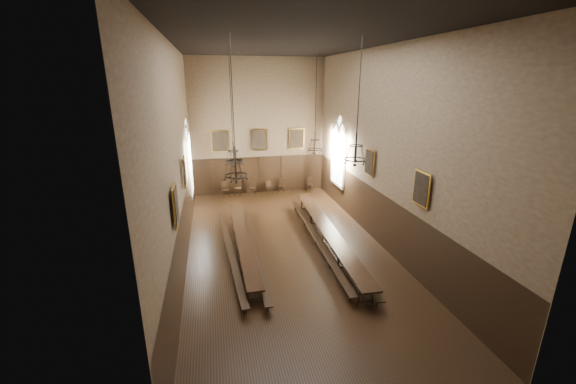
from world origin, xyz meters
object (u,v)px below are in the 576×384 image
object	(u,v)px
bench_right_outer	(338,240)
chandelier_front_right	(356,151)
bench_right_inner	(315,239)
chair_5	(282,188)
table_left	(243,243)
chair_1	(225,192)
chair_3	(252,191)
chair_7	(310,187)
bench_left_inner	(255,248)
chandelier_back_right	(315,142)
table_right	(328,237)
chair_2	(238,191)
chandelier_front_left	(236,167)
bench_left_outer	(230,250)
chandelier_back_left	(234,154)
chair_4	(269,190)

from	to	relation	value
bench_right_outer	chandelier_front_right	distance (m)	5.20
bench_right_inner	chair_5	bearing A→B (deg)	89.85
table_left	bench_right_outer	size ratio (longest dim) A/B	0.87
bench_right_outer	chair_1	xyz separation A→B (m)	(-4.90, 8.80, -0.00)
bench_right_inner	chair_1	xyz separation A→B (m)	(-3.88, 8.46, 0.00)
chair_3	chair_7	world-z (taller)	chair_7
bench_right_outer	table_left	bearing A→B (deg)	174.10
chair_1	bench_left_inner	bearing A→B (deg)	-96.91
chair_1	chandelier_back_right	size ratio (longest dim) A/B	0.20
bench_left_inner	chandelier_back_right	size ratio (longest dim) A/B	1.86
chair_3	chandelier_front_right	xyz separation A→B (m)	(2.74, -10.98, 4.72)
bench_right_outer	table_right	bearing A→B (deg)	159.09
chair_2	chandelier_front_left	size ratio (longest dim) A/B	0.21
chair_3	chandelier_back_right	bearing A→B (deg)	-46.24
bench_left_outer	chandelier_front_right	xyz separation A→B (m)	(4.78, -2.26, 4.73)
chair_1	chair_5	bearing A→B (deg)	-12.84
chair_5	chandelier_back_left	distance (m)	8.18
chandelier_back_left	chandelier_back_right	size ratio (longest dim) A/B	1.07
bench_right_outer	chair_3	world-z (taller)	chair_3
bench_right_inner	bench_right_outer	xyz separation A→B (m)	(1.02, -0.35, 0.01)
chair_7	chair_4	bearing A→B (deg)	-172.24
bench_right_inner	chandelier_back_right	xyz separation A→B (m)	(0.63, 2.58, 4.20)
bench_left_inner	chair_4	size ratio (longest dim) A/B	10.54
bench_left_inner	bench_right_inner	world-z (taller)	bench_right_inner
table_left	chandelier_back_left	world-z (taller)	chandelier_back_left
bench_left_outer	chair_4	world-z (taller)	chair_4
table_left	chair_4	size ratio (longest dim) A/B	10.23
bench_left_outer	chandelier_front_right	bearing A→B (deg)	-25.34
chair_4	chandelier_back_right	xyz separation A→B (m)	(1.49, -5.81, 4.23)
bench_right_inner	chair_1	size ratio (longest dim) A/B	10.39
chandelier_front_left	bench_left_inner	bearing A→B (deg)	67.77
table_right	chandelier_front_right	world-z (taller)	chandelier_front_right
bench_right_inner	table_right	bearing A→B (deg)	-16.94
table_left	chair_1	distance (m)	8.35
chair_2	chair_5	size ratio (longest dim) A/B	1.02
chair_5	chandelier_back_right	bearing A→B (deg)	-66.06
bench_left_inner	chair_7	distance (m)	10.06
bench_right_inner	chair_3	xyz separation A→B (m)	(-2.04, 8.42, -0.02)
chair_3	chandelier_back_right	size ratio (longest dim) A/B	0.18
chair_3	chair_5	distance (m)	2.07
table_left	bench_right_outer	xyz separation A→B (m)	(4.47, -0.46, -0.05)
bench_right_inner	chair_4	size ratio (longest dim) A/B	11.60
bench_left_outer	chair_2	world-z (taller)	chair_2
bench_right_inner	chair_3	size ratio (longest dim) A/B	11.28
chair_3	chair_7	size ratio (longest dim) A/B	0.92
chandelier_back_right	table_right	bearing A→B (deg)	-91.71
chair_3	chair_4	distance (m)	1.19
chandelier_back_right	chandelier_back_left	bearing A→B (deg)	-174.82
bench_left_outer	bench_right_inner	xyz separation A→B (m)	(4.08, 0.30, 0.03)
bench_right_outer	chair_2	distance (m)	9.69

